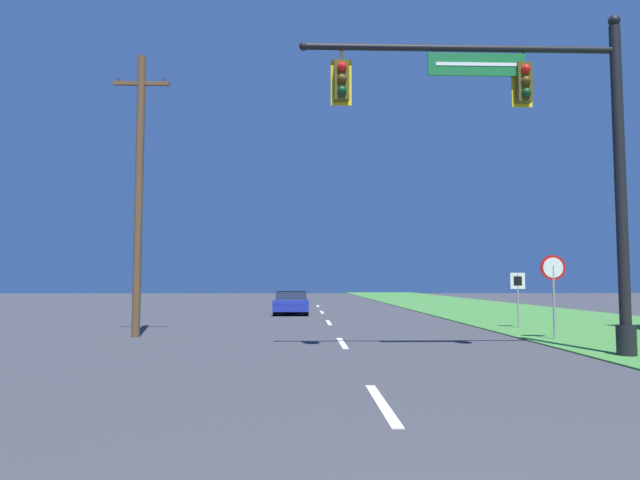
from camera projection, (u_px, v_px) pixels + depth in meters
name	position (u px, v px, depth m)	size (l,w,h in m)	color
grass_verge_right	(506.00, 312.00, 32.44)	(10.00, 110.00, 0.04)	#428438
road_center_line	(329.00, 323.00, 24.12)	(0.16, 34.80, 0.01)	silver
signal_mast	(545.00, 148.00, 13.50)	(7.85, 0.47, 8.15)	black
car_ahead	(291.00, 303.00, 30.63)	(1.83, 4.55, 1.19)	black
stop_sign	(553.00, 278.00, 17.09)	(0.76, 0.07, 2.50)	gray
route_sign_post	(518.00, 287.00, 21.20)	(0.55, 0.06, 2.03)	gray
utility_pole_near	(139.00, 189.00, 18.30)	(1.80, 0.26, 9.09)	brown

